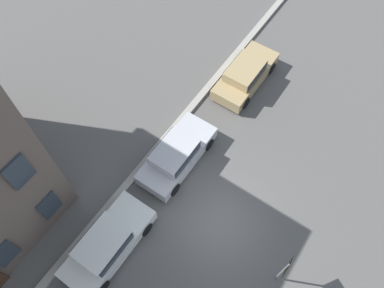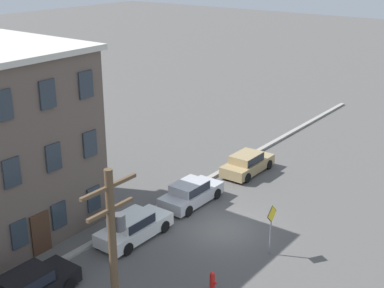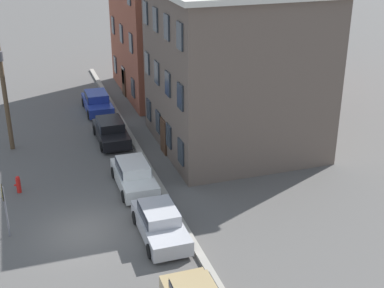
{
  "view_description": "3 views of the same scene",
  "coord_description": "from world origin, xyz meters",
  "px_view_note": "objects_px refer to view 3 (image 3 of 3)",
  "views": [
    {
      "loc": [
        -5.18,
        -2.09,
        16.4
      ],
      "look_at": [
        1.17,
        2.24,
        3.05
      ],
      "focal_mm": 35.0,
      "sensor_mm": 36.0,
      "label": 1
    },
    {
      "loc": [
        -21.89,
        -14.33,
        14.48
      ],
      "look_at": [
        1.71,
        3.44,
        3.72
      ],
      "focal_mm": 50.0,
      "sensor_mm": 36.0,
      "label": 2
    },
    {
      "loc": [
        21.8,
        -1.92,
        13.73
      ],
      "look_at": [
        -0.27,
        5.38,
        3.66
      ],
      "focal_mm": 50.0,
      "sensor_mm": 36.0,
      "label": 3
    }
  ],
  "objects_px": {
    "car_black": "(111,130)",
    "fire_hydrant": "(18,184)",
    "car_blue": "(97,102)",
    "car_white": "(134,174)",
    "caution_sign": "(4,202)",
    "car_silver": "(160,222)",
    "utility_pole": "(3,80)"
  },
  "relations": [
    {
      "from": "car_black",
      "to": "fire_hydrant",
      "type": "bearing_deg",
      "value": -47.71
    },
    {
      "from": "car_black",
      "to": "car_silver",
      "type": "xyz_separation_m",
      "value": [
        11.84,
        0.1,
        0.0
      ]
    },
    {
      "from": "caution_sign",
      "to": "fire_hydrant",
      "type": "bearing_deg",
      "value": 172.45
    },
    {
      "from": "fire_hydrant",
      "to": "utility_pole",
      "type": "bearing_deg",
      "value": -177.96
    },
    {
      "from": "car_black",
      "to": "utility_pole",
      "type": "distance_m",
      "value": 7.29
    },
    {
      "from": "caution_sign",
      "to": "fire_hydrant",
      "type": "relative_size",
      "value": 2.85
    },
    {
      "from": "fire_hydrant",
      "to": "caution_sign",
      "type": "bearing_deg",
      "value": -7.55
    },
    {
      "from": "car_blue",
      "to": "fire_hydrant",
      "type": "height_order",
      "value": "car_blue"
    },
    {
      "from": "car_white",
      "to": "car_silver",
      "type": "xyz_separation_m",
      "value": [
        5.14,
        0.08,
        0.0
      ]
    },
    {
      "from": "car_blue",
      "to": "car_silver",
      "type": "distance_m",
      "value": 17.9
    },
    {
      "from": "car_blue",
      "to": "car_white",
      "type": "xyz_separation_m",
      "value": [
        12.76,
        -0.05,
        0.0
      ]
    },
    {
      "from": "car_black",
      "to": "caution_sign",
      "type": "relative_size",
      "value": 1.61
    },
    {
      "from": "car_blue",
      "to": "fire_hydrant",
      "type": "bearing_deg",
      "value": -27.74
    },
    {
      "from": "car_blue",
      "to": "caution_sign",
      "type": "bearing_deg",
      "value": -22.76
    },
    {
      "from": "car_silver",
      "to": "fire_hydrant",
      "type": "distance_m",
      "value": 8.83
    },
    {
      "from": "car_blue",
      "to": "car_white",
      "type": "relative_size",
      "value": 1.0
    },
    {
      "from": "car_white",
      "to": "utility_pole",
      "type": "relative_size",
      "value": 0.55
    },
    {
      "from": "car_blue",
      "to": "car_black",
      "type": "bearing_deg",
      "value": -0.65
    },
    {
      "from": "car_black",
      "to": "car_white",
      "type": "relative_size",
      "value": 1.0
    },
    {
      "from": "car_white",
      "to": "fire_hydrant",
      "type": "bearing_deg",
      "value": -102.04
    },
    {
      "from": "car_silver",
      "to": "car_blue",
      "type": "bearing_deg",
      "value": -179.91
    },
    {
      "from": "car_black",
      "to": "utility_pole",
      "type": "bearing_deg",
      "value": -96.29
    },
    {
      "from": "car_blue",
      "to": "car_silver",
      "type": "xyz_separation_m",
      "value": [
        17.9,
        0.03,
        0.0
      ]
    },
    {
      "from": "car_blue",
      "to": "car_black",
      "type": "xyz_separation_m",
      "value": [
        6.05,
        -0.07,
        0.0
      ]
    },
    {
      "from": "car_black",
      "to": "fire_hydrant",
      "type": "distance_m",
      "value": 8.08
    },
    {
      "from": "caution_sign",
      "to": "car_white",
      "type": "bearing_deg",
      "value": 114.44
    },
    {
      "from": "car_blue",
      "to": "caution_sign",
      "type": "height_order",
      "value": "caution_sign"
    },
    {
      "from": "caution_sign",
      "to": "utility_pole",
      "type": "bearing_deg",
      "value": 178.08
    },
    {
      "from": "utility_pole",
      "to": "fire_hydrant",
      "type": "height_order",
      "value": "utility_pole"
    },
    {
      "from": "car_black",
      "to": "caution_sign",
      "type": "xyz_separation_m",
      "value": [
        9.69,
        -6.54,
        1.07
      ]
    },
    {
      "from": "car_silver",
      "to": "fire_hydrant",
      "type": "xyz_separation_m",
      "value": [
        -6.41,
        -6.07,
        -0.27
      ]
    },
    {
      "from": "car_black",
      "to": "car_silver",
      "type": "bearing_deg",
      "value": 0.47
    }
  ]
}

